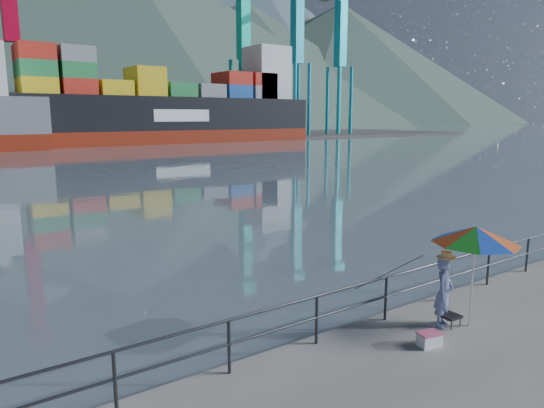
% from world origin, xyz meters
% --- Properties ---
extents(far_dock, '(200.00, 40.00, 0.40)m').
position_xyz_m(far_dock, '(10.00, 93.00, 0.00)').
color(far_dock, '#514F4C').
rests_on(far_dock, ground).
extents(guardrail, '(22.00, 0.06, 1.03)m').
position_xyz_m(guardrail, '(0.00, 1.70, 0.52)').
color(guardrail, '#2D3033').
rests_on(guardrail, ground).
extents(mountains, '(600.00, 332.80, 80.00)m').
position_xyz_m(mountains, '(38.82, 207.75, 35.55)').
color(mountains, '#385147').
rests_on(mountains, ground).
extents(port_cranes, '(116.00, 28.00, 38.40)m').
position_xyz_m(port_cranes, '(31.00, 84.00, 16.00)').
color(port_cranes, red).
rests_on(port_cranes, ground).
extents(container_stacks, '(58.00, 8.40, 7.80)m').
position_xyz_m(container_stacks, '(32.44, 94.07, 3.10)').
color(container_stacks, '#267F3F').
rests_on(container_stacks, ground).
extents(fisherman, '(0.64, 0.53, 1.51)m').
position_xyz_m(fisherman, '(1.80, 0.79, 0.76)').
color(fisherman, '#20409C').
rests_on(fisherman, ground).
extents(beach_umbrella, '(2.00, 2.00, 2.22)m').
position_xyz_m(beach_umbrella, '(2.28, 0.44, 2.03)').
color(beach_umbrella, white).
rests_on(beach_umbrella, ground).
extents(folding_stool, '(0.41, 0.41, 0.26)m').
position_xyz_m(folding_stool, '(1.91, 0.68, 0.14)').
color(folding_stool, black).
rests_on(folding_stool, ground).
extents(cooler_bag, '(0.49, 0.38, 0.25)m').
position_xyz_m(cooler_bag, '(0.77, 0.34, 0.12)').
color(cooler_bag, white).
rests_on(cooler_bag, ground).
extents(fishing_rod, '(0.53, 1.57, 1.16)m').
position_xyz_m(fishing_rod, '(1.45, 2.08, 0.00)').
color(fishing_rod, black).
rests_on(fishing_rod, ground).
extents(container_ship, '(53.28, 8.88, 18.10)m').
position_xyz_m(container_ship, '(29.58, 75.75, 5.89)').
color(container_ship, maroon).
rests_on(container_ship, ground).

